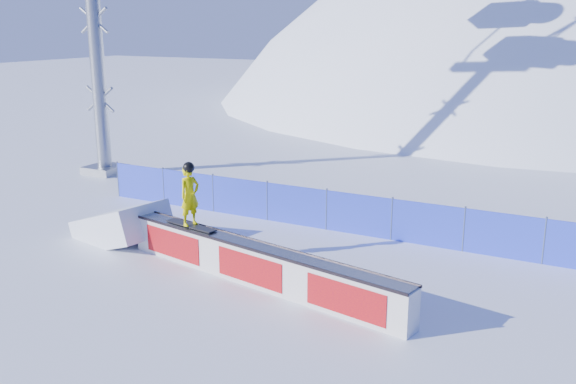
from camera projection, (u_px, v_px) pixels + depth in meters
The scene contains 6 objects.
ground at pixel (366, 308), 13.74m from camera, with size 160.00×160.00×0.00m, color silver.
snow_hill at pixel (539, 314), 54.25m from camera, with size 64.00×64.00×64.00m.
safety_fence at pixel (427, 224), 17.43m from camera, with size 22.05×0.05×1.30m.
rail_box at pixel (257, 265), 14.87m from camera, with size 8.09×2.14×0.98m.
snow_ramp at pixel (123, 239), 18.09m from camera, with size 2.52×1.68×0.95m, color silver, non-canonical shape.
snowboarder at pixel (190, 195), 15.88m from camera, with size 1.60×0.64×1.65m.
Camera 1 is at (4.42, -11.97, 5.92)m, focal length 40.00 mm.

